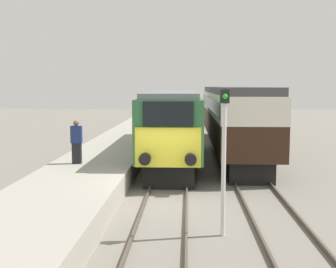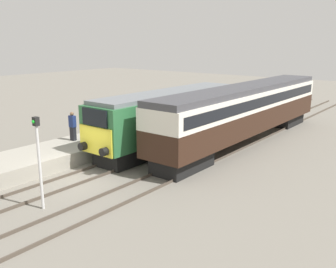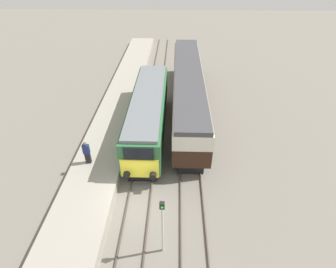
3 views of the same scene
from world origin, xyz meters
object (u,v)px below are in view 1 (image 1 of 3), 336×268
at_px(locomotive, 174,124).
at_px(person_on_platform, 77,142).
at_px(signal_post, 224,150).
at_px(passenger_carriage, 231,112).

distance_m(locomotive, person_on_platform, 6.19).
bearing_deg(signal_post, locomotive, 98.95).
xyz_separation_m(locomotive, person_on_platform, (-3.87, -4.83, -0.34)).
xyz_separation_m(passenger_carriage, person_on_platform, (-7.27, -9.11, -0.68)).
relative_size(person_on_platform, signal_post, 0.46).
bearing_deg(person_on_platform, signal_post, -47.01).
bearing_deg(passenger_carriage, signal_post, -96.43).
relative_size(passenger_carriage, person_on_platform, 10.63).
bearing_deg(signal_post, person_on_platform, 132.99).
height_order(person_on_platform, signal_post, signal_post).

